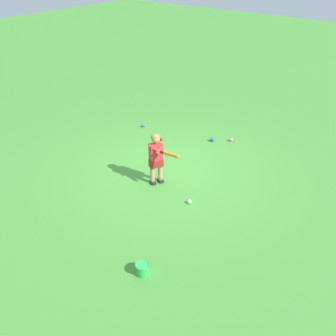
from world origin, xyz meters
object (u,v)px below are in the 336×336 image
(play_ball_center_lawn, at_px, (162,139))
(play_ball_far_right, at_px, (231,140))
(child_batter, at_px, (157,155))
(play_ball_far_left, at_px, (189,202))
(play_ball_midfield, at_px, (143,126))
(play_ball_near_batter, at_px, (212,140))
(toy_bucket, at_px, (143,269))

(play_ball_center_lawn, bearing_deg, play_ball_far_right, 126.36)
(child_batter, relative_size, play_ball_center_lawn, 12.72)
(child_batter, distance_m, play_ball_far_left, 1.12)
(play_ball_center_lawn, xyz_separation_m, play_ball_far_left, (1.68, 2.03, -0.00))
(play_ball_far_left, distance_m, play_ball_midfield, 3.51)
(play_ball_far_right, height_order, play_ball_near_batter, play_ball_near_batter)
(play_ball_far_right, xyz_separation_m, play_ball_near_batter, (0.29, -0.37, 0.01))
(child_batter, distance_m, toy_bucket, 2.47)
(play_ball_far_left, distance_m, play_ball_near_batter, 2.62)
(child_batter, relative_size, play_ball_near_batter, 10.84)
(play_ball_center_lawn, bearing_deg, toy_bucket, 35.09)
(play_ball_far_left, distance_m, toy_bucket, 1.88)
(play_ball_center_lawn, distance_m, play_ball_midfield, 0.92)
(play_ball_far_right, bearing_deg, toy_bucket, 13.42)
(child_batter, distance_m, play_ball_center_lawn, 1.97)
(play_ball_far_left, bearing_deg, play_ball_far_right, -166.60)
(child_batter, xyz_separation_m, play_ball_midfield, (-1.81, -1.97, -0.61))
(play_ball_center_lawn, distance_m, play_ball_far_left, 2.63)
(play_ball_near_batter, bearing_deg, play_ball_far_right, 127.94)
(child_batter, height_order, play_ball_far_right, child_batter)
(play_ball_far_right, height_order, play_ball_far_left, play_ball_far_right)
(play_ball_far_left, height_order, toy_bucket, toy_bucket)
(toy_bucket, bearing_deg, play_ball_midfield, -138.78)
(play_ball_center_lawn, xyz_separation_m, play_ball_near_batter, (-0.73, 1.02, 0.01))
(play_ball_near_batter, xyz_separation_m, toy_bucket, (4.24, 1.44, 0.05))
(child_batter, xyz_separation_m, play_ball_far_right, (-2.53, 0.28, -0.61))
(toy_bucket, bearing_deg, play_ball_center_lawn, -144.91)
(play_ball_center_lawn, xyz_separation_m, toy_bucket, (3.50, 2.46, 0.06))
(play_ball_near_batter, bearing_deg, toy_bucket, 18.83)
(child_batter, relative_size, toy_bucket, 5.00)
(play_ball_center_lawn, height_order, play_ball_far_left, play_ball_center_lawn)
(play_ball_far_left, bearing_deg, play_ball_near_batter, -157.32)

